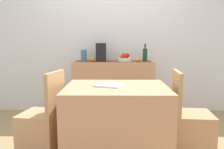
{
  "coord_description": "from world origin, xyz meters",
  "views": [
    {
      "loc": [
        0.07,
        -2.88,
        1.22
      ],
      "look_at": [
        0.04,
        0.37,
        0.75
      ],
      "focal_mm": 37.93,
      "sensor_mm": 36.0,
      "label": 1
    }
  ],
  "objects_px": {
    "chair_by_corner": "(191,130)",
    "sideboard_console": "(113,88)",
    "fruit_bowl": "(125,59)",
    "chair_near_window": "(42,129)",
    "dining_table": "(117,120)",
    "wine_bottle": "(145,55)",
    "coffee_maker": "(101,52)",
    "open_book": "(108,85)",
    "ceramic_vase": "(84,56)"
  },
  "relations": [
    {
      "from": "wine_bottle",
      "to": "coffee_maker",
      "type": "bearing_deg",
      "value": 180.0
    },
    {
      "from": "dining_table",
      "to": "fruit_bowl",
      "type": "bearing_deg",
      "value": 83.97
    },
    {
      "from": "sideboard_console",
      "to": "wine_bottle",
      "type": "xyz_separation_m",
      "value": [
        0.51,
        0.0,
        0.55
      ]
    },
    {
      "from": "chair_near_window",
      "to": "wine_bottle",
      "type": "bearing_deg",
      "value": 46.97
    },
    {
      "from": "sideboard_console",
      "to": "fruit_bowl",
      "type": "distance_m",
      "value": 0.51
    },
    {
      "from": "ceramic_vase",
      "to": "dining_table",
      "type": "bearing_deg",
      "value": -69.28
    },
    {
      "from": "fruit_bowl",
      "to": "open_book",
      "type": "xyz_separation_m",
      "value": [
        -0.23,
        -1.34,
        -0.16
      ]
    },
    {
      "from": "chair_by_corner",
      "to": "ceramic_vase",
      "type": "bearing_deg",
      "value": 134.1
    },
    {
      "from": "dining_table",
      "to": "chair_by_corner",
      "type": "bearing_deg",
      "value": 0.1
    },
    {
      "from": "wine_bottle",
      "to": "coffee_maker",
      "type": "xyz_separation_m",
      "value": [
        -0.7,
        0.0,
        0.04
      ]
    },
    {
      "from": "sideboard_console",
      "to": "fruit_bowl",
      "type": "bearing_deg",
      "value": 0.0
    },
    {
      "from": "chair_by_corner",
      "to": "sideboard_console",
      "type": "bearing_deg",
      "value": 121.76
    },
    {
      "from": "fruit_bowl",
      "to": "wine_bottle",
      "type": "xyz_separation_m",
      "value": [
        0.33,
        0.0,
        0.08
      ]
    },
    {
      "from": "dining_table",
      "to": "chair_by_corner",
      "type": "xyz_separation_m",
      "value": [
        0.8,
        0.0,
        -0.1
      ]
    },
    {
      "from": "ceramic_vase",
      "to": "chair_by_corner",
      "type": "bearing_deg",
      "value": -45.9
    },
    {
      "from": "sideboard_console",
      "to": "dining_table",
      "type": "bearing_deg",
      "value": -88.37
    },
    {
      "from": "fruit_bowl",
      "to": "dining_table",
      "type": "relative_size",
      "value": 0.23
    },
    {
      "from": "wine_bottle",
      "to": "chair_near_window",
      "type": "distance_m",
      "value": 2.0
    },
    {
      "from": "open_book",
      "to": "fruit_bowl",
      "type": "bearing_deg",
      "value": 97.6
    },
    {
      "from": "fruit_bowl",
      "to": "chair_near_window",
      "type": "relative_size",
      "value": 0.27
    },
    {
      "from": "chair_near_window",
      "to": "chair_by_corner",
      "type": "height_order",
      "value": "same"
    },
    {
      "from": "sideboard_console",
      "to": "open_book",
      "type": "relative_size",
      "value": 4.6
    },
    {
      "from": "fruit_bowl",
      "to": "dining_table",
      "type": "distance_m",
      "value": 1.47
    },
    {
      "from": "open_book",
      "to": "chair_near_window",
      "type": "bearing_deg",
      "value": -160.82
    },
    {
      "from": "wine_bottle",
      "to": "coffee_maker",
      "type": "height_order",
      "value": "coffee_maker"
    },
    {
      "from": "sideboard_console",
      "to": "chair_by_corner",
      "type": "bearing_deg",
      "value": -58.24
    },
    {
      "from": "coffee_maker",
      "to": "chair_by_corner",
      "type": "bearing_deg",
      "value": -52.65
    },
    {
      "from": "ceramic_vase",
      "to": "chair_by_corner",
      "type": "xyz_separation_m",
      "value": [
        1.31,
        -1.36,
        -0.71
      ]
    },
    {
      "from": "ceramic_vase",
      "to": "chair_near_window",
      "type": "distance_m",
      "value": 1.56
    },
    {
      "from": "ceramic_vase",
      "to": "chair_by_corner",
      "type": "relative_size",
      "value": 0.21
    },
    {
      "from": "ceramic_vase",
      "to": "open_book",
      "type": "bearing_deg",
      "value": -72.47
    },
    {
      "from": "ceramic_vase",
      "to": "chair_near_window",
      "type": "relative_size",
      "value": 0.21
    },
    {
      "from": "coffee_maker",
      "to": "chair_near_window",
      "type": "height_order",
      "value": "coffee_maker"
    },
    {
      "from": "fruit_bowl",
      "to": "chair_by_corner",
      "type": "bearing_deg",
      "value": -64.14
    },
    {
      "from": "coffee_maker",
      "to": "open_book",
      "type": "relative_size",
      "value": 1.05
    },
    {
      "from": "ceramic_vase",
      "to": "dining_table",
      "type": "distance_m",
      "value": 1.57
    },
    {
      "from": "sideboard_console",
      "to": "open_book",
      "type": "xyz_separation_m",
      "value": [
        -0.05,
        -1.34,
        0.31
      ]
    },
    {
      "from": "fruit_bowl",
      "to": "open_book",
      "type": "relative_size",
      "value": 0.87
    },
    {
      "from": "wine_bottle",
      "to": "chair_by_corner",
      "type": "relative_size",
      "value": 0.32
    },
    {
      "from": "fruit_bowl",
      "to": "coffee_maker",
      "type": "xyz_separation_m",
      "value": [
        -0.38,
        0.0,
        0.11
      ]
    },
    {
      "from": "wine_bottle",
      "to": "ceramic_vase",
      "type": "relative_size",
      "value": 1.5
    },
    {
      "from": "chair_near_window",
      "to": "chair_by_corner",
      "type": "xyz_separation_m",
      "value": [
        1.6,
        0.0,
        0.0
      ]
    },
    {
      "from": "chair_by_corner",
      "to": "dining_table",
      "type": "bearing_deg",
      "value": -179.9
    },
    {
      "from": "wine_bottle",
      "to": "coffee_maker",
      "type": "distance_m",
      "value": 0.7
    },
    {
      "from": "sideboard_console",
      "to": "ceramic_vase",
      "type": "height_order",
      "value": "ceramic_vase"
    },
    {
      "from": "coffee_maker",
      "to": "chair_by_corner",
      "type": "distance_m",
      "value": 1.87
    },
    {
      "from": "dining_table",
      "to": "chair_by_corner",
      "type": "height_order",
      "value": "chair_by_corner"
    },
    {
      "from": "wine_bottle",
      "to": "coffee_maker",
      "type": "relative_size",
      "value": 0.97
    },
    {
      "from": "coffee_maker",
      "to": "fruit_bowl",
      "type": "bearing_deg",
      "value": 0.0
    },
    {
      "from": "ceramic_vase",
      "to": "dining_table",
      "type": "relative_size",
      "value": 0.18
    }
  ]
}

